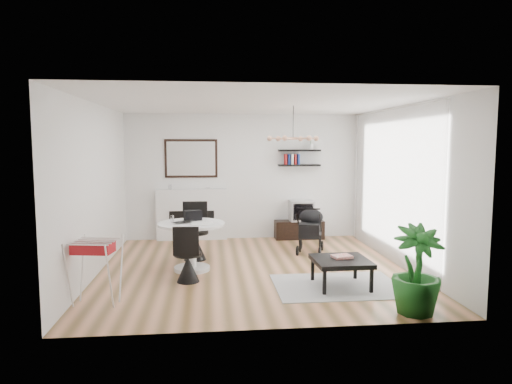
{
  "coord_description": "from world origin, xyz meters",
  "views": [
    {
      "loc": [
        -0.71,
        -7.35,
        2.05
      ],
      "look_at": [
        0.08,
        0.4,
        1.24
      ],
      "focal_mm": 32.0,
      "sensor_mm": 36.0,
      "label": 1
    }
  ],
  "objects": [
    {
      "name": "wall_left",
      "position": [
        -2.5,
        0.0,
        1.35
      ],
      "size": [
        0.0,
        5.0,
        5.0
      ],
      "primitive_type": "plane",
      "rotation": [
        1.57,
        0.0,
        1.57
      ],
      "color": "white",
      "rests_on": "floor"
    },
    {
      "name": "shelf_lower",
      "position": [
        1.22,
        2.37,
        1.6
      ],
      "size": [
        0.9,
        0.25,
        0.04
      ],
      "primitive_type": "cube",
      "color": "black",
      "rests_on": "wall_back"
    },
    {
      "name": "wall_back",
      "position": [
        0.0,
        2.5,
        1.35
      ],
      "size": [
        5.0,
        0.0,
        5.0
      ],
      "primitive_type": "plane",
      "rotation": [
        1.57,
        0.0,
        0.0
      ],
      "color": "white",
      "rests_on": "floor"
    },
    {
      "name": "drinking_glass",
      "position": [
        -1.33,
        0.2,
        0.83
      ],
      "size": [
        0.06,
        0.06,
        0.1
      ],
      "primitive_type": "cylinder",
      "color": "white",
      "rests_on": "dining_table"
    },
    {
      "name": "newspaper",
      "position": [
        -0.84,
        -0.13,
        0.79
      ],
      "size": [
        0.39,
        0.33,
        0.01
      ],
      "primitive_type": "cube",
      "rotation": [
        0.0,
        0.0,
        0.11
      ],
      "color": "white",
      "rests_on": "dining_table"
    },
    {
      "name": "coffee_table",
      "position": [
        1.16,
        -1.09,
        0.37
      ],
      "size": [
        0.79,
        0.79,
        0.4
      ],
      "rotation": [
        0.0,
        0.0,
        0.02
      ],
      "color": "black",
      "rests_on": "rug"
    },
    {
      "name": "shelf_upper",
      "position": [
        1.22,
        2.37,
        1.92
      ],
      "size": [
        0.9,
        0.25,
        0.04
      ],
      "primitive_type": "cube",
      "color": "black",
      "rests_on": "wall_back"
    },
    {
      "name": "rug",
      "position": [
        1.11,
        -1.07,
        0.01
      ],
      "size": [
        1.81,
        1.31,
        0.01
      ],
      "primitive_type": "cube",
      "color": "#ACACAC",
      "rests_on": "floor"
    },
    {
      "name": "stroller",
      "position": [
        1.19,
        1.05,
        0.39
      ],
      "size": [
        0.66,
        0.83,
        0.92
      ],
      "rotation": [
        0.0,
        0.0,
        -0.32
      ],
      "color": "black",
      "rests_on": "floor"
    },
    {
      "name": "magazines",
      "position": [
        1.19,
        -1.03,
        0.43
      ],
      "size": [
        0.31,
        0.27,
        0.04
      ],
      "primitive_type": "cube",
      "rotation": [
        0.0,
        0.0,
        0.23
      ],
      "color": "#CD4133",
      "rests_on": "coffee_table"
    },
    {
      "name": "ceiling",
      "position": [
        0.0,
        0.0,
        2.7
      ],
      "size": [
        5.0,
        5.0,
        0.0
      ],
      "primitive_type": "plane",
      "color": "white",
      "rests_on": "wall_back"
    },
    {
      "name": "crt_tv",
      "position": [
        1.26,
        2.3,
        0.62
      ],
      "size": [
        0.51,
        0.44,
        0.44
      ],
      "color": "#BABABC",
      "rests_on": "tv_console"
    },
    {
      "name": "wall_right",
      "position": [
        2.5,
        0.0,
        1.35
      ],
      "size": [
        0.0,
        5.0,
        5.0
      ],
      "primitive_type": "plane",
      "rotation": [
        1.57,
        0.0,
        -1.57
      ],
      "color": "white",
      "rests_on": "floor"
    },
    {
      "name": "chair_far",
      "position": [
        -0.99,
        0.71,
        0.32
      ],
      "size": [
        0.49,
        0.49,
        1.02
      ],
      "rotation": [
        0.0,
        0.0,
        -0.03
      ],
      "color": "black",
      "rests_on": "floor"
    },
    {
      "name": "drying_rack",
      "position": [
        -2.18,
        -1.48,
        0.44
      ],
      "size": [
        0.64,
        0.61,
        0.84
      ],
      "rotation": [
        0.0,
        0.0,
        -0.16
      ],
      "color": "white",
      "rests_on": "floor"
    },
    {
      "name": "tv_console",
      "position": [
        1.22,
        2.3,
        0.2
      ],
      "size": [
        1.06,
        0.37,
        0.4
      ],
      "primitive_type": "cube",
      "color": "black",
      "rests_on": "floor"
    },
    {
      "name": "fireplace",
      "position": [
        -1.1,
        2.42,
        0.69
      ],
      "size": [
        1.5,
        0.17,
        2.16
      ],
      "color": "white",
      "rests_on": "floor"
    },
    {
      "name": "dining_table",
      "position": [
        -1.01,
        0.0,
        0.52
      ],
      "size": [
        1.08,
        1.08,
        0.79
      ],
      "color": "white",
      "rests_on": "floor"
    },
    {
      "name": "black_bag",
      "position": [
        -1.0,
        0.25,
        0.87
      ],
      "size": [
        0.31,
        0.24,
        0.17
      ],
      "primitive_type": "cube",
      "rotation": [
        0.0,
        0.0,
        0.3
      ],
      "color": "black",
      "rests_on": "dining_table"
    },
    {
      "name": "sheer_curtain",
      "position": [
        2.4,
        0.2,
        1.35
      ],
      "size": [
        0.04,
        3.6,
        2.6
      ],
      "primitive_type": "cube",
      "color": "white",
      "rests_on": "wall_right"
    },
    {
      "name": "floor",
      "position": [
        0.0,
        0.0,
        0.0
      ],
      "size": [
        5.0,
        5.0,
        0.0
      ],
      "primitive_type": "plane",
      "color": "brown",
      "rests_on": "ground"
    },
    {
      "name": "chair_near",
      "position": [
        -1.05,
        -0.64,
        0.27
      ],
      "size": [
        0.41,
        0.43,
        0.87
      ],
      "rotation": [
        0.0,
        0.0,
        3.06
      ],
      "color": "black",
      "rests_on": "floor"
    },
    {
      "name": "pendant_lamp",
      "position": [
        0.7,
        0.3,
        2.15
      ],
      "size": [
        0.9,
        0.9,
        0.1
      ],
      "primitive_type": null,
      "color": "tan",
      "rests_on": "ceiling"
    },
    {
      "name": "potted_plant",
      "position": [
        1.77,
        -2.19,
        0.54
      ],
      "size": [
        0.61,
        0.61,
        1.08
      ],
      "primitive_type": "imported",
      "rotation": [
        0.0,
        0.0,
        0.01
      ],
      "color": "#185419",
      "rests_on": "floor"
    },
    {
      "name": "laptop",
      "position": [
        -1.11,
        -0.05,
        0.8
      ],
      "size": [
        0.43,
        0.42,
        0.03
      ],
      "primitive_type": "imported",
      "rotation": [
        0.0,
        0.0,
        0.7
      ],
      "color": "black",
      "rests_on": "dining_table"
    }
  ]
}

